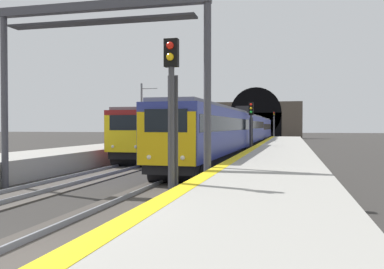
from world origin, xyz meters
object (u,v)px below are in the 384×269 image
at_px(train_adjacent_platform, 197,130).
at_px(railway_signal_near, 172,115).
at_px(train_main_approaching, 244,130).
at_px(railway_signal_far, 274,123).
at_px(catenary_mast_near, 142,115).
at_px(overhead_signal_gantry, 99,48).
at_px(railway_signal_mid, 251,124).

height_order(train_adjacent_platform, railway_signal_near, railway_signal_near).
xyz_separation_m(train_main_approaching, railway_signal_far, (34.08, -1.81, 0.90)).
xyz_separation_m(train_adjacent_platform, catenary_mast_near, (0.93, 6.62, 1.65)).
bearing_deg(train_main_approaching, overhead_signal_gantry, -3.75).
height_order(railway_signal_mid, railway_signal_far, railway_signal_far).
bearing_deg(railway_signal_mid, catenary_mast_near, -129.54).
relative_size(train_adjacent_platform, railway_signal_far, 7.48).
height_order(train_main_approaching, train_adjacent_platform, train_main_approaching).
relative_size(railway_signal_far, catenary_mast_near, 0.71).
xyz_separation_m(railway_signal_mid, overhead_signal_gantry, (-18.04, 4.32, 2.94)).
bearing_deg(railway_signal_mid, railway_signal_far, -180.00).
relative_size(train_main_approaching, overhead_signal_gantry, 6.11).
relative_size(railway_signal_mid, catenary_mast_near, 0.61).
relative_size(railway_signal_near, overhead_signal_gantry, 0.55).
relative_size(railway_signal_near, railway_signal_mid, 1.09).
relative_size(railway_signal_far, overhead_signal_gantry, 0.59).
bearing_deg(railway_signal_far, train_main_approaching, -3.05).
distance_m(train_adjacent_platform, railway_signal_near, 33.40).
height_order(railway_signal_near, catenary_mast_near, catenary_mast_near).
bearing_deg(overhead_signal_gantry, train_adjacent_platform, 5.08).
bearing_deg(train_adjacent_platform, overhead_signal_gantry, 4.93).
bearing_deg(railway_signal_near, catenary_mast_near, -158.20).
bearing_deg(railway_signal_far, railway_signal_near, 0.00).
xyz_separation_m(train_main_approaching, train_adjacent_platform, (-0.89, 5.01, -0.02)).
height_order(train_main_approaching, overhead_signal_gantry, overhead_signal_gantry).
xyz_separation_m(train_main_approaching, railway_signal_mid, (-11.05, -1.81, 0.57)).
xyz_separation_m(train_adjacent_platform, railway_signal_near, (-32.69, -6.83, 0.72)).
xyz_separation_m(railway_signal_far, overhead_signal_gantry, (-63.17, 4.32, 2.61)).
xyz_separation_m(railway_signal_mid, railway_signal_far, (45.13, 0.00, 0.33)).
xyz_separation_m(railway_signal_near, railway_signal_mid, (22.52, -0.00, -0.14)).
xyz_separation_m(train_adjacent_platform, railway_signal_mid, (-10.16, -6.83, 0.59)).
bearing_deg(railway_signal_far, overhead_signal_gantry, -3.91).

